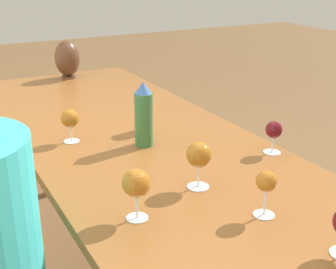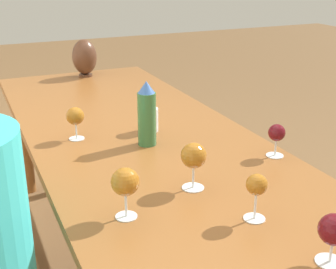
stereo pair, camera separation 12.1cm
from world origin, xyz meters
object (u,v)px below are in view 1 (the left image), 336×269
at_px(wine_glass_2, 199,156).
at_px(wine_glass_3, 136,184).
at_px(water_tumbler, 144,120).
at_px(wine_glass_5, 274,131).
at_px(wine_glass_1, 70,119).
at_px(water_bottle, 144,115).
at_px(wine_glass_0, 266,183).
at_px(vase, 67,59).

xyz_separation_m(wine_glass_2, wine_glass_3, (-0.08, 0.25, -0.00)).
distance_m(water_tumbler, wine_glass_2, 0.56).
xyz_separation_m(water_tumbler, wine_glass_5, (-0.44, -0.33, 0.04)).
bearing_deg(water_tumbler, wine_glass_3, 152.59).
height_order(water_tumbler, wine_glass_3, wine_glass_3).
relative_size(wine_glass_1, wine_glass_2, 0.87).
relative_size(water_bottle, wine_glass_1, 1.90).
bearing_deg(wine_glass_0, wine_glass_3, 64.15).
bearing_deg(water_tumbler, wine_glass_0, -179.89).
height_order(water_bottle, wine_glass_3, water_bottle).
bearing_deg(wine_glass_0, wine_glass_1, 20.64).
height_order(wine_glass_1, wine_glass_5, wine_glass_1).
bearing_deg(wine_glass_1, vase, -16.60).
distance_m(wine_glass_1, wine_glass_3, 0.66).
bearing_deg(wine_glass_3, wine_glass_1, -1.56).
xyz_separation_m(wine_glass_1, wine_glass_2, (-0.58, -0.24, 0.02)).
xyz_separation_m(wine_glass_0, wine_glass_3, (0.16, 0.33, 0.01)).
bearing_deg(wine_glass_0, wine_glass_5, -43.00).
distance_m(water_bottle, wine_glass_3, 0.56).
bearing_deg(wine_glass_5, wine_glass_2, 105.18).
relative_size(wine_glass_2, wine_glass_3, 1.02).
relative_size(water_bottle, wine_glass_5, 2.07).
bearing_deg(vase, wine_glass_2, 177.44).
xyz_separation_m(water_bottle, wine_glass_0, (-0.65, -0.07, -0.02)).
bearing_deg(water_bottle, water_tumbler, -25.70).
height_order(water_bottle, wine_glass_5, water_bottle).
bearing_deg(wine_glass_3, wine_glass_0, -115.85).
height_order(water_tumbler, wine_glass_0, wine_glass_0).
bearing_deg(wine_glass_3, wine_glass_5, -73.82).
relative_size(vase, wine_glass_2, 1.48).
bearing_deg(water_tumbler, wine_glass_2, 172.58).
relative_size(water_tumbler, wine_glass_3, 0.66).
relative_size(vase, wine_glass_0, 1.65).
xyz_separation_m(vase, wine_glass_5, (-1.51, -0.33, -0.03)).
xyz_separation_m(water_tumbler, vase, (1.07, -0.00, 0.07)).
height_order(vase, wine_glass_2, vase).
relative_size(wine_glass_0, wine_glass_5, 1.12).
relative_size(water_bottle, wine_glass_3, 1.69).
height_order(wine_glass_0, wine_glass_5, wine_glass_0).
bearing_deg(wine_glass_1, wine_glass_5, -126.78).
relative_size(water_bottle, wine_glass_0, 1.85).
bearing_deg(wine_glass_5, wine_glass_3, 106.18).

